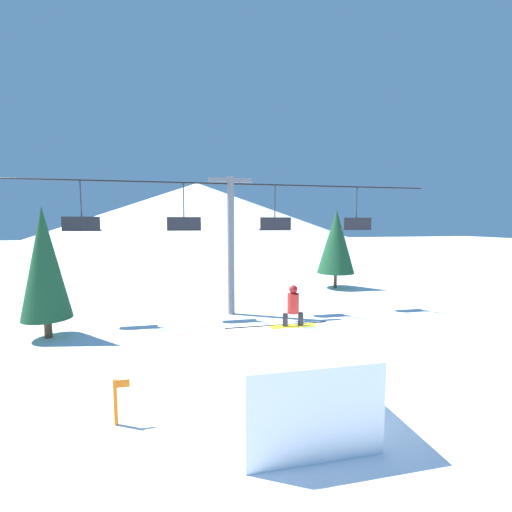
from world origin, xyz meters
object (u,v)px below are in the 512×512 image
at_px(snow_ramp, 294,383).
at_px(snowboarder, 293,306).
at_px(trail_marker, 116,400).
at_px(pine_tree_near, 44,263).

relative_size(snow_ramp, snowboarder, 2.35).
relative_size(snowboarder, trail_marker, 1.14).
xyz_separation_m(snowboarder, trail_marker, (-4.89, -0.45, -2.10)).
distance_m(snow_ramp, snowboarder, 2.18).
bearing_deg(snowboarder, trail_marker, -174.78).
height_order(snowboarder, trail_marker, snowboarder).
bearing_deg(snowboarder, snow_ramp, -106.78).
bearing_deg(snow_ramp, snowboarder, 73.22).
bearing_deg(pine_tree_near, snow_ramp, -44.89).
height_order(snow_ramp, snowboarder, snowboarder).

